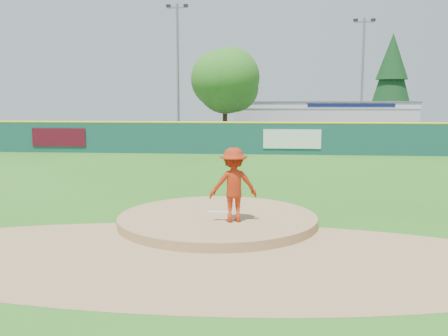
# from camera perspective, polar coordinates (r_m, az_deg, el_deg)

# --- Properties ---
(ground) EXTENTS (120.00, 120.00, 0.00)m
(ground) POSITION_cam_1_polar(r_m,az_deg,el_deg) (13.98, -0.74, -6.40)
(ground) COLOR #286B19
(ground) RESTS_ON ground
(pitchers_mound) EXTENTS (5.50, 5.50, 0.50)m
(pitchers_mound) POSITION_cam_1_polar(r_m,az_deg,el_deg) (13.98, -0.74, -6.40)
(pitchers_mound) COLOR #9E774C
(pitchers_mound) RESTS_ON ground
(pitching_rubber) EXTENTS (0.60, 0.15, 0.04)m
(pitching_rubber) POSITION_cam_1_polar(r_m,az_deg,el_deg) (14.20, -0.62, -5.05)
(pitching_rubber) COLOR white
(pitching_rubber) RESTS_ON pitchers_mound
(infield_dirt_arc) EXTENTS (15.40, 15.40, 0.01)m
(infield_dirt_arc) POSITION_cam_1_polar(r_m,az_deg,el_deg) (11.11, -2.35, -10.15)
(infield_dirt_arc) COLOR #9E774C
(infield_dirt_arc) RESTS_ON ground
(parking_lot) EXTENTS (44.00, 16.00, 0.02)m
(parking_lot) POSITION_cam_1_polar(r_m,az_deg,el_deg) (40.65, 3.17, 2.96)
(parking_lot) COLOR #38383A
(parking_lot) RESTS_ON ground
(pitcher) EXTENTS (1.40, 1.01, 1.95)m
(pitcher) POSITION_cam_1_polar(r_m,az_deg,el_deg) (13.03, 1.08, -1.94)
(pitcher) COLOR #A8280E
(pitcher) RESTS_ON pitchers_mound
(van) EXTENTS (5.30, 3.97, 1.34)m
(van) POSITION_cam_1_polar(r_m,az_deg,el_deg) (36.28, -2.34, 3.46)
(van) COLOR silver
(van) RESTS_ON parking_lot
(pool_building_grp) EXTENTS (15.20, 8.20, 3.31)m
(pool_building_grp) POSITION_cam_1_polar(r_m,az_deg,el_deg) (45.74, 10.98, 5.44)
(pool_building_grp) COLOR silver
(pool_building_grp) RESTS_ON ground
(fence_banners) EXTENTS (18.72, 0.04, 1.20)m
(fence_banners) POSITION_cam_1_polar(r_m,az_deg,el_deg) (32.08, -5.86, 3.41)
(fence_banners) COLOR #540C1A
(fence_banners) RESTS_ON ground
(playground_slide) EXTENTS (1.06, 2.99, 1.65)m
(playground_slide) POSITION_cam_1_polar(r_m,az_deg,el_deg) (41.13, -18.66, 3.77)
(playground_slide) COLOR blue
(playground_slide) RESTS_ON ground
(outfield_fence) EXTENTS (40.00, 0.14, 2.07)m
(outfield_fence) POSITION_cam_1_polar(r_m,az_deg,el_deg) (31.60, 2.61, 3.54)
(outfield_fence) COLOR #154641
(outfield_fence) RESTS_ON ground
(deciduous_tree) EXTENTS (5.60, 5.60, 7.36)m
(deciduous_tree) POSITION_cam_1_polar(r_m,az_deg,el_deg) (38.64, 0.11, 9.46)
(deciduous_tree) COLOR #382314
(deciduous_tree) RESTS_ON ground
(conifer_tree) EXTENTS (4.40, 4.40, 9.50)m
(conifer_tree) POSITION_cam_1_polar(r_m,az_deg,el_deg) (50.86, 18.61, 9.77)
(conifer_tree) COLOR #382314
(conifer_tree) RESTS_ON ground
(light_pole_left) EXTENTS (1.75, 0.25, 11.00)m
(light_pole_left) POSITION_cam_1_polar(r_m,az_deg,el_deg) (41.23, -5.30, 11.41)
(light_pole_left) COLOR gray
(light_pole_left) RESTS_ON ground
(light_pole_right) EXTENTS (1.75, 0.25, 10.00)m
(light_pole_right) POSITION_cam_1_polar(r_m,az_deg,el_deg) (43.21, 15.54, 10.32)
(light_pole_right) COLOR gray
(light_pole_right) RESTS_ON ground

